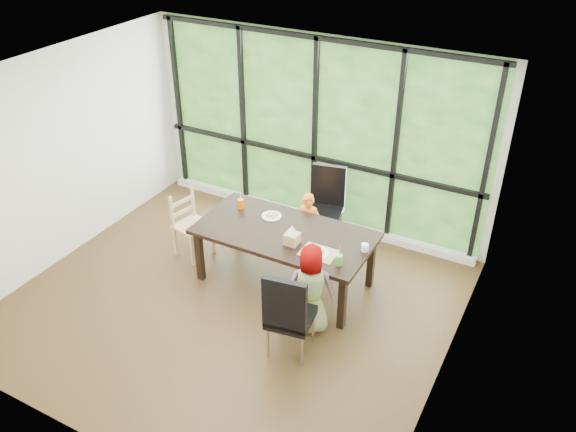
{
  "coord_description": "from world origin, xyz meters",
  "views": [
    {
      "loc": [
        3.19,
        -4.55,
        4.58
      ],
      "look_at": [
        0.46,
        0.56,
        1.05
      ],
      "focal_mm": 36.84,
      "sensor_mm": 36.0,
      "label": 1
    }
  ],
  "objects_px": {
    "plate_near": "(317,253)",
    "plate_far": "(272,216)",
    "child_toddler": "(308,226)",
    "white_mug": "(365,248)",
    "chair_end_beech": "(193,226)",
    "tissue_box": "(292,239)",
    "chair_window_leather": "(325,208)",
    "chair_interior_leather": "(291,311)",
    "dining_table": "(285,257)",
    "child_older": "(309,288)",
    "green_cup": "(339,260)",
    "orange_cup": "(241,204)"
  },
  "relations": [
    {
      "from": "plate_far",
      "to": "chair_window_leather",
      "type": "bearing_deg",
      "value": 67.42
    },
    {
      "from": "chair_end_beech",
      "to": "green_cup",
      "type": "relative_size",
      "value": 7.46
    },
    {
      "from": "chair_end_beech",
      "to": "plate_far",
      "type": "xyz_separation_m",
      "value": [
        1.04,
        0.26,
        0.31
      ]
    },
    {
      "from": "chair_end_beech",
      "to": "tissue_box",
      "type": "bearing_deg",
      "value": -82.87
    },
    {
      "from": "child_older",
      "to": "plate_near",
      "type": "bearing_deg",
      "value": -99.58
    },
    {
      "from": "dining_table",
      "to": "child_toddler",
      "type": "height_order",
      "value": "child_toddler"
    },
    {
      "from": "chair_window_leather",
      "to": "tissue_box",
      "type": "height_order",
      "value": "chair_window_leather"
    },
    {
      "from": "orange_cup",
      "to": "child_older",
      "type": "bearing_deg",
      "value": -30.89
    },
    {
      "from": "chair_interior_leather",
      "to": "child_toddler",
      "type": "bearing_deg",
      "value": -78.2
    },
    {
      "from": "green_cup",
      "to": "tissue_box",
      "type": "xyz_separation_m",
      "value": [
        -0.65,
        0.12,
        0.01
      ]
    },
    {
      "from": "plate_near",
      "to": "plate_far",
      "type": "bearing_deg",
      "value": 151.62
    },
    {
      "from": "plate_far",
      "to": "plate_near",
      "type": "relative_size",
      "value": 0.95
    },
    {
      "from": "chair_interior_leather",
      "to": "green_cup",
      "type": "xyz_separation_m",
      "value": [
        0.22,
        0.73,
        0.27
      ]
    },
    {
      "from": "child_older",
      "to": "plate_far",
      "type": "height_order",
      "value": "child_older"
    },
    {
      "from": "plate_far",
      "to": "white_mug",
      "type": "height_order",
      "value": "white_mug"
    },
    {
      "from": "dining_table",
      "to": "chair_end_beech",
      "type": "xyz_separation_m",
      "value": [
        -1.35,
        -0.04,
        0.08
      ]
    },
    {
      "from": "plate_near",
      "to": "tissue_box",
      "type": "relative_size",
      "value": 1.64
    },
    {
      "from": "green_cup",
      "to": "chair_interior_leather",
      "type": "bearing_deg",
      "value": -106.56
    },
    {
      "from": "chair_interior_leather",
      "to": "white_mug",
      "type": "distance_m",
      "value": 1.19
    },
    {
      "from": "chair_end_beech",
      "to": "plate_far",
      "type": "bearing_deg",
      "value": -63.31
    },
    {
      "from": "green_cup",
      "to": "orange_cup",
      "type": "bearing_deg",
      "value": 161.73
    },
    {
      "from": "tissue_box",
      "to": "white_mug",
      "type": "bearing_deg",
      "value": 18.15
    },
    {
      "from": "child_toddler",
      "to": "white_mug",
      "type": "xyz_separation_m",
      "value": [
        0.99,
        -0.57,
        0.33
      ]
    },
    {
      "from": "chair_interior_leather",
      "to": "child_toddler",
      "type": "height_order",
      "value": "chair_interior_leather"
    },
    {
      "from": "child_older",
      "to": "chair_window_leather",
      "type": "bearing_deg",
      "value": -92.61
    },
    {
      "from": "child_toddler",
      "to": "white_mug",
      "type": "height_order",
      "value": "child_toddler"
    },
    {
      "from": "chair_end_beech",
      "to": "child_older",
      "type": "relative_size",
      "value": 0.82
    },
    {
      "from": "chair_end_beech",
      "to": "white_mug",
      "type": "bearing_deg",
      "value": -74.66
    },
    {
      "from": "chair_interior_leather",
      "to": "chair_window_leather",
      "type": "bearing_deg",
      "value": -83.14
    },
    {
      "from": "chair_window_leather",
      "to": "chair_end_beech",
      "type": "bearing_deg",
      "value": -153.71
    },
    {
      "from": "chair_interior_leather",
      "to": "plate_far",
      "type": "height_order",
      "value": "chair_interior_leather"
    },
    {
      "from": "chair_window_leather",
      "to": "green_cup",
      "type": "distance_m",
      "value": 1.61
    },
    {
      "from": "chair_window_leather",
      "to": "child_older",
      "type": "bearing_deg",
      "value": -82.7
    },
    {
      "from": "chair_window_leather",
      "to": "chair_end_beech",
      "type": "xyz_separation_m",
      "value": [
        -1.39,
        -1.1,
        -0.09
      ]
    },
    {
      "from": "chair_interior_leather",
      "to": "orange_cup",
      "type": "xyz_separation_m",
      "value": [
        -1.38,
        1.25,
        0.27
      ]
    },
    {
      "from": "chair_interior_leather",
      "to": "chair_end_beech",
      "type": "relative_size",
      "value": 1.2
    },
    {
      "from": "chair_window_leather",
      "to": "chair_end_beech",
      "type": "relative_size",
      "value": 1.2
    },
    {
      "from": "chair_window_leather",
      "to": "white_mug",
      "type": "bearing_deg",
      "value": -58.13
    },
    {
      "from": "child_older",
      "to": "green_cup",
      "type": "distance_m",
      "value": 0.45
    },
    {
      "from": "plate_near",
      "to": "chair_interior_leather",
      "type": "bearing_deg",
      "value": -84.09
    },
    {
      "from": "orange_cup",
      "to": "white_mug",
      "type": "height_order",
      "value": "orange_cup"
    },
    {
      "from": "child_toddler",
      "to": "white_mug",
      "type": "bearing_deg",
      "value": -38.94
    },
    {
      "from": "chair_end_beech",
      "to": "green_cup",
      "type": "distance_m",
      "value": 2.24
    },
    {
      "from": "child_older",
      "to": "orange_cup",
      "type": "xyz_separation_m",
      "value": [
        -1.38,
        0.82,
        0.27
      ]
    },
    {
      "from": "chair_end_beech",
      "to": "tissue_box",
      "type": "relative_size",
      "value": 5.65
    },
    {
      "from": "child_toddler",
      "to": "white_mug",
      "type": "relative_size",
      "value": 10.72
    },
    {
      "from": "chair_window_leather",
      "to": "chair_interior_leather",
      "type": "relative_size",
      "value": 1.0
    },
    {
      "from": "plate_near",
      "to": "tissue_box",
      "type": "height_order",
      "value": "tissue_box"
    },
    {
      "from": "green_cup",
      "to": "tissue_box",
      "type": "relative_size",
      "value": 0.76
    },
    {
      "from": "chair_interior_leather",
      "to": "tissue_box",
      "type": "distance_m",
      "value": 0.99
    }
  ]
}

